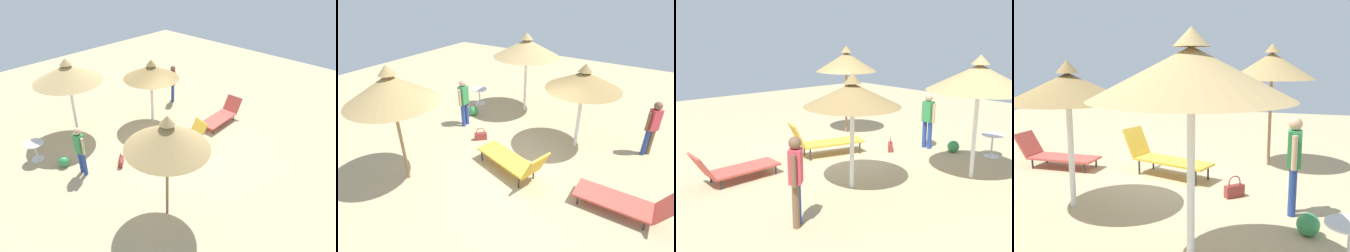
{
  "view_description": "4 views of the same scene",
  "coord_description": "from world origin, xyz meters",
  "views": [
    {
      "loc": [
        -6.21,
        -5.77,
        6.21
      ],
      "look_at": [
        0.04,
        0.24,
        0.92
      ],
      "focal_mm": 32.45,
      "sensor_mm": 36.0,
      "label": 1
    },
    {
      "loc": [
        3.02,
        -5.07,
        4.55
      ],
      "look_at": [
        -0.5,
        0.41,
        0.98
      ],
      "focal_mm": 28.92,
      "sensor_mm": 36.0,
      "label": 2
    },
    {
      "loc": [
        6.2,
        7.88,
        3.35
      ],
      "look_at": [
        -0.18,
        0.35,
        0.92
      ],
      "focal_mm": 39.95,
      "sensor_mm": 36.0,
      "label": 3
    },
    {
      "loc": [
        -2.74,
        7.48,
        2.51
      ],
      "look_at": [
        -0.62,
        0.71,
        1.31
      ],
      "focal_mm": 39.99,
      "sensor_mm": 36.0,
      "label": 4
    }
  ],
  "objects": [
    {
      "name": "ground",
      "position": [
        0.0,
        0.0,
        -0.05
      ],
      "size": [
        24.0,
        24.0,
        0.1
      ],
      "primitive_type": "cube",
      "color": "tan"
    },
    {
      "name": "parasol_umbrella_back",
      "position": [
        -2.09,
        -1.78,
        2.44
      ],
      "size": [
        2.05,
        2.05,
        2.97
      ],
      "color": "olive",
      "rests_on": "ground"
    },
    {
      "name": "handbag",
      "position": [
        -1.66,
        0.72,
        0.14
      ],
      "size": [
        0.37,
        0.37,
        0.42
      ],
      "color": "maroon",
      "rests_on": "ground"
    },
    {
      "name": "beach_ball",
      "position": [
        -2.96,
        2.0,
        0.17
      ],
      "size": [
        0.34,
        0.34,
        0.34
      ],
      "primitive_type": "sphere",
      "color": "#338C4C",
      "rests_on": "ground"
    },
    {
      "name": "lounge_chair_front",
      "position": [
        2.87,
        -0.03,
        0.32
      ],
      "size": [
        2.02,
        0.71,
        0.82
      ],
      "color": "#CC4C3F",
      "rests_on": "ground"
    },
    {
      "name": "person_standing_far_right",
      "position": [
        -2.72,
        1.23,
        0.94
      ],
      "size": [
        0.23,
        0.48,
        1.65
      ],
      "color": "navy",
      "rests_on": "ground"
    },
    {
      "name": "lounge_chair_far_left",
      "position": [
        0.12,
        -0.2,
        0.44
      ],
      "size": [
        2.19,
        1.18,
        1.01
      ],
      "color": "gold",
      "rests_on": "ground"
    },
    {
      "name": "side_table_round",
      "position": [
        -3.4,
        2.94,
        0.45
      ],
      "size": [
        0.6,
        0.6,
        0.65
      ],
      "color": "silver",
      "rests_on": "ground"
    },
    {
      "name": "parasol_umbrella_center",
      "position": [
        -1.58,
        3.43,
        2.4
      ],
      "size": [
        2.36,
        2.36,
        2.91
      ],
      "color": "white",
      "rests_on": "ground"
    },
    {
      "name": "parasol_umbrella_near_right",
      "position": [
        1.0,
        2.02,
        2.1
      ],
      "size": [
        2.09,
        2.09,
        2.56
      ],
      "color": "white",
      "rests_on": "ground"
    },
    {
      "name": "person_standing_edge",
      "position": [
        2.89,
        2.69,
        0.94
      ],
      "size": [
        0.34,
        0.35,
        1.66
      ],
      "color": "navy",
      "rests_on": "ground"
    }
  ]
}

